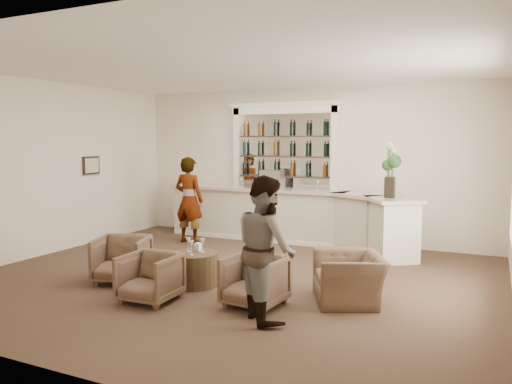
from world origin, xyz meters
TOP-DOWN VIEW (x-y plane):
  - ground at (0.00, 0.00)m, footprint 8.00×8.00m
  - room_shell at (0.16, 0.71)m, footprint 8.04×7.02m
  - bar_counter at (-0.16, 3.00)m, footprint 5.72×1.80m
  - back_bar_alcove at (-0.50, 3.41)m, footprint 2.64×0.25m
  - cocktail_table at (-0.33, -0.54)m, footprint 0.71×0.71m
  - sommelier at (-2.12, 2.09)m, footprint 0.68×0.45m
  - guest at (1.22, -1.36)m, footprint 1.08×1.08m
  - armchair_left at (-1.44, -0.86)m, footprint 0.99×1.00m
  - armchair_center at (-0.46, -1.44)m, footprint 0.73×0.75m
  - armchair_right at (0.90, -1.00)m, footprint 0.79×0.81m
  - armchair_far at (1.97, -0.28)m, footprint 1.22×1.28m
  - espresso_machine at (-0.61, 3.02)m, footprint 0.48×0.41m
  - flower_vase at (1.99, 2.40)m, footprint 0.27×0.27m
  - wine_glass_bar_left at (-1.33, 2.98)m, footprint 0.07×0.07m
  - wine_glass_bar_right at (0.40, 3.07)m, footprint 0.07×0.07m
  - wine_glass_tbl_a at (-0.45, -0.51)m, footprint 0.07×0.07m
  - wine_glass_tbl_b at (-0.23, -0.46)m, footprint 0.07×0.07m
  - wine_glass_tbl_c at (-0.29, -0.67)m, footprint 0.07×0.07m
  - napkin_holder at (-0.35, -0.40)m, footprint 0.08×0.08m

SIDE VIEW (x-z plane):
  - ground at x=0.00m, z-range 0.00..0.00m
  - cocktail_table at x=-0.33m, z-range 0.00..0.50m
  - armchair_far at x=1.97m, z-range 0.00..0.65m
  - armchair_center at x=-0.46m, z-range 0.00..0.66m
  - armchair_right at x=0.90m, z-range 0.00..0.67m
  - armchair_left at x=-1.44m, z-range 0.00..0.71m
  - napkin_holder at x=-0.35m, z-range 0.50..0.62m
  - bar_counter at x=-0.16m, z-range 0.00..1.14m
  - wine_glass_tbl_a at x=-0.45m, z-range 0.50..0.71m
  - wine_glass_tbl_b at x=-0.23m, z-range 0.50..0.71m
  - wine_glass_tbl_c at x=-0.29m, z-range 0.50..0.71m
  - guest at x=1.22m, z-range 0.00..1.77m
  - sommelier at x=-2.12m, z-range 0.00..1.83m
  - wine_glass_bar_left at x=-1.33m, z-range 1.14..1.35m
  - wine_glass_bar_right at x=0.40m, z-range 1.14..1.35m
  - espresso_machine at x=-0.61m, z-range 1.14..1.54m
  - flower_vase at x=1.99m, z-range 1.20..2.21m
  - back_bar_alcove at x=-0.50m, z-range 0.53..3.53m
  - room_shell at x=0.16m, z-range 0.68..4.00m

